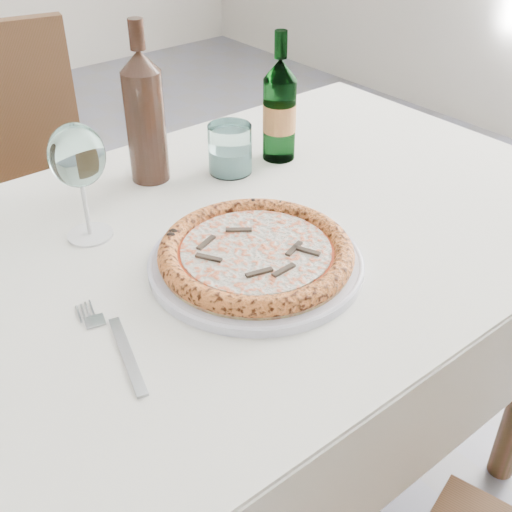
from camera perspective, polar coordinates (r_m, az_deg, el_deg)
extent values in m
cube|color=#5E5D64|center=(1.61, -10.05, -21.40)|extent=(5.00, 6.00, 0.02)
cube|color=brown|center=(1.04, -3.51, 0.30)|extent=(1.32, 0.76, 0.04)
cube|color=white|center=(1.03, -3.56, 1.36)|extent=(1.38, 0.82, 0.01)
cube|color=white|center=(1.39, -13.42, 4.39)|extent=(1.37, 0.01, 0.22)
cube|color=white|center=(0.89, 13.10, -15.97)|extent=(1.37, 0.01, 0.22)
cube|color=white|center=(1.53, 17.74, 6.62)|extent=(0.01, 0.81, 0.22)
cylinder|color=brown|center=(1.77, 6.29, 1.44)|extent=(0.06, 0.06, 0.71)
cube|color=brown|center=(1.68, -19.68, 1.22)|extent=(0.49, 0.49, 0.04)
cylinder|color=brown|center=(1.97, -14.33, -0.75)|extent=(0.04, 0.04, 0.43)
cylinder|color=brown|center=(1.69, -11.31, -6.87)|extent=(0.04, 0.04, 0.43)
cylinder|color=white|center=(0.96, 0.00, -0.64)|extent=(0.32, 0.32, 0.01)
torus|color=white|center=(0.95, 0.00, -0.40)|extent=(0.32, 0.32, 0.01)
cylinder|color=tan|center=(0.95, 0.00, 0.00)|extent=(0.28, 0.28, 0.01)
torus|color=#CF6D2E|center=(0.94, 0.00, 0.40)|extent=(0.29, 0.29, 0.03)
cylinder|color=#C94320|center=(0.94, 0.00, 0.40)|extent=(0.24, 0.24, 0.00)
cylinder|color=beige|center=(0.94, 0.00, 0.55)|extent=(0.22, 0.22, 0.00)
cube|color=#44352B|center=(0.95, 1.31, 1.38)|extent=(0.04, 0.01, 0.00)
cube|color=#44352B|center=(0.98, -0.05, 2.26)|extent=(0.03, 0.04, 0.00)
cube|color=#44352B|center=(0.97, -2.95, 2.03)|extent=(0.02, 0.04, 0.00)
cube|color=#44352B|center=(0.93, -1.99, 0.51)|extent=(0.04, 0.02, 0.00)
cube|color=#44352B|center=(0.90, -1.35, -0.84)|extent=(0.04, 0.02, 0.00)
cube|color=#44352B|center=(0.89, 1.98, -1.39)|extent=(0.02, 0.04, 0.00)
cube|color=#44352B|center=(0.93, 2.32, 0.51)|extent=(0.03, 0.04, 0.00)
cube|color=#9599A0|center=(0.82, -11.28, -8.72)|extent=(0.06, 0.15, 0.00)
cube|color=#9599A0|center=(0.89, -14.26, -5.49)|extent=(0.03, 0.03, 0.00)
cylinder|color=#9599A0|center=(0.91, -15.66, -4.80)|extent=(0.00, 0.04, 0.00)
cylinder|color=#9599A0|center=(0.91, -15.29, -4.64)|extent=(0.00, 0.04, 0.00)
cylinder|color=#9599A0|center=(0.91, -14.93, -4.48)|extent=(0.00, 0.04, 0.00)
cylinder|color=#9599A0|center=(0.91, -14.57, -4.33)|extent=(0.00, 0.04, 0.00)
cylinder|color=white|center=(1.07, -14.51, 1.86)|extent=(0.07, 0.07, 0.00)
cylinder|color=white|center=(1.04, -14.90, 4.19)|extent=(0.01, 0.01, 0.10)
ellipsoid|color=silver|center=(1.00, -15.64, 8.60)|extent=(0.09, 0.09, 0.10)
cylinder|color=silver|center=(1.21, -2.32, 9.49)|extent=(0.08, 0.08, 0.09)
cylinder|color=silver|center=(1.22, -2.30, 8.54)|extent=(0.07, 0.07, 0.04)
cylinder|color=#306039|center=(1.26, 2.08, 12.02)|extent=(0.06, 0.06, 0.16)
cone|color=#306039|center=(1.22, 2.18, 16.29)|extent=(0.06, 0.06, 0.04)
cylinder|color=#306039|center=(1.21, 2.23, 18.29)|extent=(0.02, 0.02, 0.05)
cylinder|color=gold|center=(1.25, 2.09, 12.23)|extent=(0.06, 0.06, 0.05)
cylinder|color=black|center=(1.18, -9.74, 11.22)|extent=(0.07, 0.07, 0.20)
cone|color=black|center=(1.14, -10.34, 16.73)|extent=(0.07, 0.07, 0.04)
cylinder|color=black|center=(1.13, -10.57, 18.83)|extent=(0.03, 0.03, 0.05)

